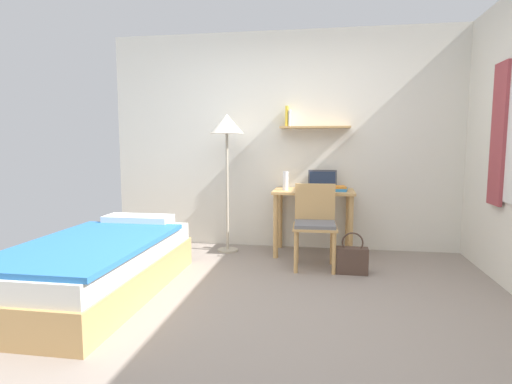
% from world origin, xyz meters
% --- Properties ---
extents(ground_plane, '(5.28, 5.28, 0.00)m').
position_xyz_m(ground_plane, '(0.00, 0.00, 0.00)').
color(ground_plane, gray).
extents(wall_back, '(4.40, 0.27, 2.60)m').
position_xyz_m(wall_back, '(0.00, 2.02, 1.30)').
color(wall_back, silver).
rests_on(wall_back, ground_plane).
extents(bed, '(0.99, 2.04, 0.54)m').
position_xyz_m(bed, '(-1.45, 0.11, 0.24)').
color(bed, tan).
rests_on(bed, ground_plane).
extents(desk, '(0.91, 0.57, 0.74)m').
position_xyz_m(desk, '(0.30, 1.70, 0.59)').
color(desk, tan).
rests_on(desk, ground_plane).
extents(desk_chair, '(0.45, 0.43, 0.85)m').
position_xyz_m(desk_chair, '(0.33, 1.19, 0.48)').
color(desk_chair, tan).
rests_on(desk_chair, ground_plane).
extents(standing_lamp, '(0.39, 0.39, 1.61)m').
position_xyz_m(standing_lamp, '(-0.70, 1.66, 1.41)').
color(standing_lamp, '#B2A893').
rests_on(standing_lamp, ground_plane).
extents(laptop, '(0.34, 0.24, 0.22)m').
position_xyz_m(laptop, '(0.40, 1.79, 0.80)').
color(laptop, '#2D2D33').
rests_on(laptop, desk).
extents(water_bottle, '(0.06, 0.06, 0.21)m').
position_xyz_m(water_bottle, '(-0.01, 1.65, 0.85)').
color(water_bottle, silver).
rests_on(water_bottle, desk).
extents(book_stack, '(0.20, 0.22, 0.06)m').
position_xyz_m(book_stack, '(0.59, 1.65, 0.77)').
color(book_stack, '#3384C6').
rests_on(book_stack, desk).
extents(handbag, '(0.30, 0.13, 0.41)m').
position_xyz_m(handbag, '(0.70, 1.02, 0.14)').
color(handbag, '#4C382D').
rests_on(handbag, ground_plane).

